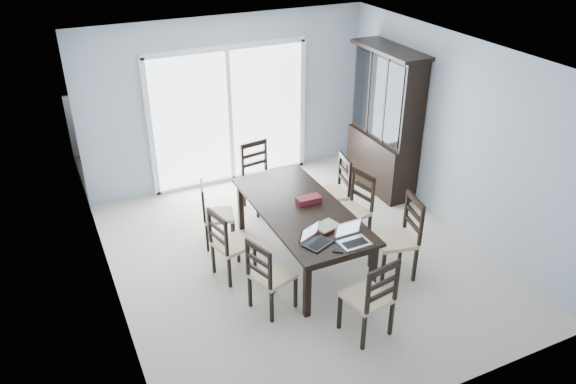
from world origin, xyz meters
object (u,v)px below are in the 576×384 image
object	(u,v)px
china_hutch	(385,123)
laptop_silver	(355,240)
laptop_dark	(318,240)
game_box	(309,200)
chair_right_far	(336,184)
hot_tub	(184,134)
chair_right_mid	(356,201)
cell_phone	(338,251)
dining_table	(301,213)
chair_left_near	(266,270)
chair_left_far	(211,208)
chair_end_near	(374,292)
chair_left_mid	(226,238)
chair_right_near	(403,229)
chair_end_far	(258,169)

from	to	relation	value
china_hutch	laptop_silver	distance (m)	2.88
laptop_dark	game_box	bearing A→B (deg)	46.50
china_hutch	laptop_dark	size ratio (longest dim) A/B	6.03
laptop_dark	chair_right_far	bearing A→B (deg)	30.62
china_hutch	hot_tub	xyz separation A→B (m)	(-2.52, 2.23, -0.59)
chair_right_mid	cell_phone	bearing A→B (deg)	129.18
game_box	cell_phone	bearing A→B (deg)	-100.41
dining_table	chair_right_mid	size ratio (longest dim) A/B	1.96
chair_left_near	chair_left_far	distance (m)	1.55
dining_table	chair_end_near	world-z (taller)	chair_end_near
chair_right_mid	game_box	distance (m)	0.73
chair_left_far	cell_phone	size ratio (longest dim) A/B	8.62
chair_left_mid	chair_right_mid	size ratio (longest dim) A/B	0.95
chair_right_near	game_box	size ratio (longest dim) A/B	3.98
laptop_silver	chair_right_far	bearing A→B (deg)	65.31
chair_left_mid	cell_phone	distance (m)	1.39
chair_right_near	chair_end_far	xyz separation A→B (m)	(-0.92, 2.27, -0.03)
chair_left_mid	chair_end_far	xyz separation A→B (m)	(1.02, 1.47, 0.04)
dining_table	cell_phone	world-z (taller)	cell_phone
chair_left_near	chair_left_mid	xyz separation A→B (m)	(-0.18, 0.77, 0.00)
chair_right_near	laptop_dark	size ratio (longest dim) A/B	3.28
chair_left_near	chair_end_far	distance (m)	2.38
chair_left_far	laptop_silver	bearing A→B (deg)	46.11
chair_left_far	laptop_silver	world-z (taller)	chair_left_far
laptop_silver	cell_phone	distance (m)	0.25
chair_right_far	hot_tub	distance (m)	3.17
chair_right_mid	chair_end_far	bearing A→B (deg)	18.00
chair_right_far	chair_left_far	bearing A→B (deg)	93.18
dining_table	laptop_silver	world-z (taller)	laptop_silver
chair_left_mid	laptop_silver	distance (m)	1.53
chair_right_mid	chair_right_far	size ratio (longest dim) A/B	0.97
chair_end_far	chair_right_mid	bearing A→B (deg)	111.34
laptop_dark	hot_tub	bearing A→B (deg)	71.24
chair_left_mid	chair_end_far	distance (m)	1.78
chair_end_far	hot_tub	distance (m)	2.05
chair_end_near	laptop_silver	distance (m)	0.68
dining_table	chair_end_near	size ratio (longest dim) A/B	1.95
dining_table	laptop_dark	world-z (taller)	laptop_dark
chair_left_mid	chair_right_near	distance (m)	2.10
chair_right_near	chair_end_near	size ratio (longest dim) A/B	1.06
china_hutch	laptop_silver	xyz separation A→B (m)	(-1.84, -2.20, -0.27)
chair_left_mid	laptop_silver	bearing A→B (deg)	36.66
chair_left_mid	chair_right_mid	world-z (taller)	chair_right_mid
chair_end_far	laptop_silver	world-z (taller)	chair_end_far
chair_right_mid	hot_tub	size ratio (longest dim) A/B	0.59
chair_end_near	game_box	size ratio (longest dim) A/B	3.75
laptop_silver	cell_phone	size ratio (longest dim) A/B	2.86
chair_left_mid	chair_right_near	size ratio (longest dim) A/B	0.90
chair_left_far	laptop_silver	distance (m)	2.08
china_hutch	chair_end_far	size ratio (longest dim) A/B	1.93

